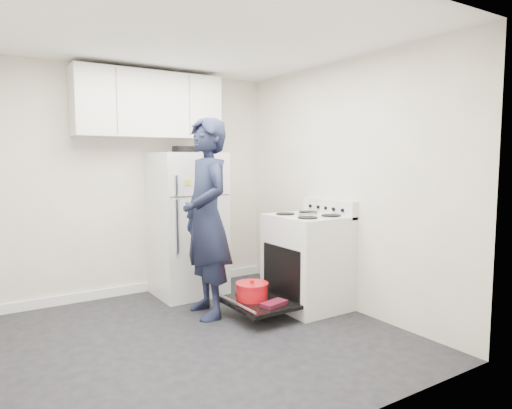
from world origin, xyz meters
TOP-DOWN VIEW (x-y plane):
  - room at (-0.03, 0.03)m, footprint 3.21×3.21m
  - electric_range at (1.26, 0.15)m, footprint 0.66×0.76m
  - open_oven_door at (0.66, 0.19)m, footprint 0.55×0.70m
  - refrigerator at (0.44, 1.25)m, footprint 0.72×0.74m
  - upper_cabinets at (0.10, 1.43)m, footprint 1.60×0.33m
  - person at (0.30, 0.49)m, footprint 0.52×0.74m

SIDE VIEW (x-z plane):
  - open_oven_door at x=0.66m, z-range 0.08..0.32m
  - electric_range at x=1.26m, z-range -0.08..1.02m
  - refrigerator at x=0.44m, z-range -0.03..1.63m
  - person at x=0.30m, z-range 0.00..1.91m
  - room at x=-0.03m, z-range -0.05..2.46m
  - upper_cabinets at x=0.10m, z-range 1.75..2.45m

